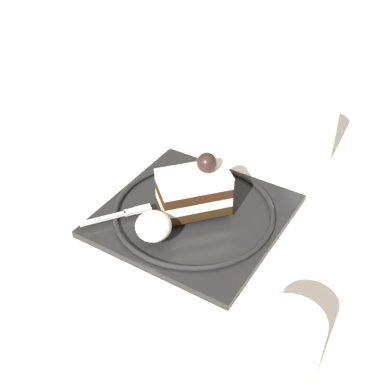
{
  "coord_description": "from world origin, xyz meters",
  "views": [
    {
      "loc": [
        -0.48,
        -0.32,
        0.5
      ],
      "look_at": [
        -0.01,
        0.0,
        0.05
      ],
      "focal_mm": 47.39,
      "sensor_mm": 36.0,
      "label": 1
    }
  ],
  "objects_px": {
    "fork": "(118,215)",
    "drink_glass_far": "(287,347)",
    "cake_slice": "(193,190)",
    "dessert_plate": "(192,213)",
    "drink_glass_near": "(315,130)",
    "whipped_cream_dollop": "(153,226)"
  },
  "relations": [
    {
      "from": "fork",
      "to": "drink_glass_far",
      "type": "relative_size",
      "value": 1.15
    },
    {
      "from": "cake_slice",
      "to": "dessert_plate",
      "type": "bearing_deg",
      "value": 99.26
    },
    {
      "from": "dessert_plate",
      "to": "drink_glass_near",
      "type": "xyz_separation_m",
      "value": [
        0.25,
        -0.08,
        0.04
      ]
    },
    {
      "from": "dessert_plate",
      "to": "fork",
      "type": "distance_m",
      "value": 0.11
    },
    {
      "from": "whipped_cream_dollop",
      "to": "fork",
      "type": "height_order",
      "value": "whipped_cream_dollop"
    },
    {
      "from": "whipped_cream_dollop",
      "to": "drink_glass_near",
      "type": "bearing_deg",
      "value": -14.28
    },
    {
      "from": "whipped_cream_dollop",
      "to": "fork",
      "type": "bearing_deg",
      "value": 85.91
    },
    {
      "from": "cake_slice",
      "to": "drink_glass_near",
      "type": "xyz_separation_m",
      "value": [
        0.25,
        -0.08,
        -0.0
      ]
    },
    {
      "from": "whipped_cream_dollop",
      "to": "drink_glass_near",
      "type": "height_order",
      "value": "drink_glass_near"
    },
    {
      "from": "dessert_plate",
      "to": "drink_glass_far",
      "type": "xyz_separation_m",
      "value": [
        -0.15,
        -0.23,
        0.03
      ]
    },
    {
      "from": "dessert_plate",
      "to": "drink_glass_near",
      "type": "height_order",
      "value": "drink_glass_near"
    },
    {
      "from": "whipped_cream_dollop",
      "to": "fork",
      "type": "distance_m",
      "value": 0.07
    },
    {
      "from": "dessert_plate",
      "to": "cake_slice",
      "type": "relative_size",
      "value": 2.33
    },
    {
      "from": "cake_slice",
      "to": "fork",
      "type": "xyz_separation_m",
      "value": [
        -0.08,
        0.08,
        -0.03
      ]
    },
    {
      "from": "dessert_plate",
      "to": "cake_slice",
      "type": "xyz_separation_m",
      "value": [
        0.0,
        -0.0,
        0.04
      ]
    },
    {
      "from": "cake_slice",
      "to": "drink_glass_near",
      "type": "relative_size",
      "value": 1.04
    },
    {
      "from": "cake_slice",
      "to": "drink_glass_near",
      "type": "distance_m",
      "value": 0.26
    },
    {
      "from": "dessert_plate",
      "to": "cake_slice",
      "type": "distance_m",
      "value": 0.04
    },
    {
      "from": "fork",
      "to": "dessert_plate",
      "type": "bearing_deg",
      "value": -45.39
    },
    {
      "from": "cake_slice",
      "to": "whipped_cream_dollop",
      "type": "relative_size",
      "value": 2.29
    },
    {
      "from": "drink_glass_near",
      "to": "drink_glass_far",
      "type": "relative_size",
      "value": 1.36
    },
    {
      "from": "cake_slice",
      "to": "fork",
      "type": "height_order",
      "value": "cake_slice"
    }
  ]
}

